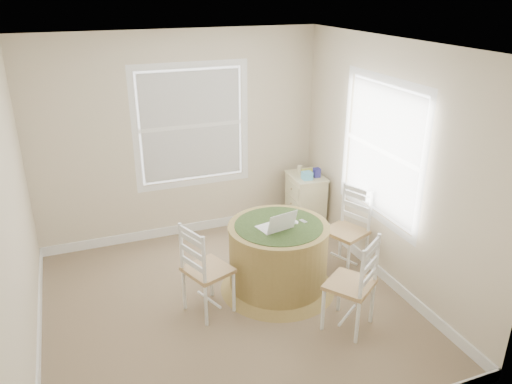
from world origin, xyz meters
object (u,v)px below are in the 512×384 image
round_table (278,254)px  chair_right (346,231)px  chair_near (350,284)px  laptop (276,226)px  corner_chest (305,201)px  chair_left (208,269)px

round_table → chair_right: (0.88, 0.10, 0.06)m
chair_near → chair_right: size_ratio=1.00×
chair_right → laptop: laptop is taller
round_table → chair_near: (0.36, -0.84, 0.06)m
laptop → corner_chest: 1.69m
chair_left → chair_right: bearing=-103.7°
chair_left → laptop: size_ratio=2.48×
round_table → corner_chest: round_table is taller
chair_left → chair_right: size_ratio=1.00×
chair_near → corner_chest: (0.58, 2.09, -0.10)m
chair_left → corner_chest: size_ratio=1.28×
chair_near → laptop: size_ratio=2.48×
chair_right → laptop: 1.00m
round_table → chair_near: chair_near is taller
laptop → round_table: bearing=-144.7°
chair_right → chair_left: bearing=-105.1°
chair_near → chair_right: (0.52, 0.95, 0.00)m
corner_chest → chair_near: bearing=-102.5°
laptop → chair_right: bearing=178.1°
chair_right → chair_near: bearing=-51.2°
corner_chest → round_table: bearing=-124.1°
chair_right → corner_chest: size_ratio=1.28×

